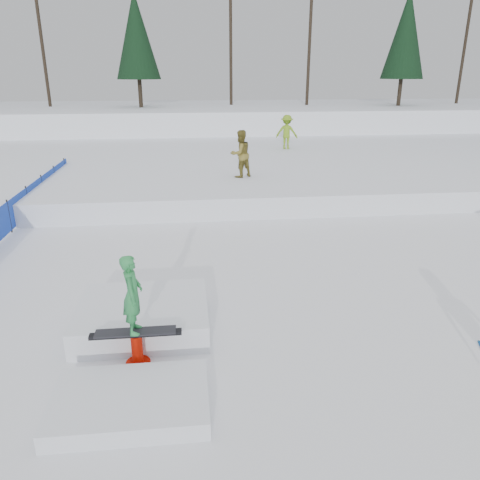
{
  "coord_description": "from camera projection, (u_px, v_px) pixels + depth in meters",
  "views": [
    {
      "loc": [
        -0.7,
        -8.62,
        4.97
      ],
      "look_at": [
        0.5,
        2.0,
        1.1
      ],
      "focal_mm": 35.0,
      "sensor_mm": 36.0,
      "label": 1
    }
  ],
  "objects": [
    {
      "name": "ground",
      "position": [
        227.0,
        322.0,
        9.82
      ],
      "size": [
        120.0,
        120.0,
        0.0
      ],
      "primitive_type": "plane",
      "color": "white"
    },
    {
      "name": "snow_berm",
      "position": [
        195.0,
        121.0,
        37.44
      ],
      "size": [
        60.0,
        14.0,
        2.4
      ],
      "primitive_type": "cube",
      "color": "white",
      "rests_on": "ground"
    },
    {
      "name": "snow_midrise",
      "position": [
        201.0,
        163.0,
        24.63
      ],
      "size": [
        50.0,
        18.0,
        0.8
      ],
      "primitive_type": "cube",
      "color": "white",
      "rests_on": "ground"
    },
    {
      "name": "safety_fence",
      "position": [
        9.0,
        216.0,
        15.11
      ],
      "size": [
        0.05,
        16.0,
        1.1
      ],
      "color": "#1A3DB3",
      "rests_on": "ground"
    },
    {
      "name": "treeline",
      "position": [
        277.0,
        35.0,
        34.35
      ],
      "size": [
        40.24,
        4.22,
        10.5
      ],
      "color": "black",
      "rests_on": "snow_berm"
    },
    {
      "name": "walker_olive",
      "position": [
        240.0,
        154.0,
        19.22
      ],
      "size": [
        1.17,
        1.1,
        1.93
      ],
      "primitive_type": "imported",
      "rotation": [
        0.0,
        0.0,
        3.66
      ],
      "color": "brown",
      "rests_on": "snow_midrise"
    },
    {
      "name": "walker_ygreen",
      "position": [
        287.0,
        132.0,
        26.29
      ],
      "size": [
        1.38,
        1.07,
        1.88
      ],
      "primitive_type": "imported",
      "rotation": [
        0.0,
        0.0,
        2.79
      ],
      "color": "olive",
      "rests_on": "snow_midrise"
    },
    {
      "name": "jib_rail_feature",
      "position": [
        140.0,
        333.0,
        8.84
      ],
      "size": [
        2.6,
        4.4,
        2.11
      ],
      "color": "white",
      "rests_on": "ground"
    }
  ]
}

